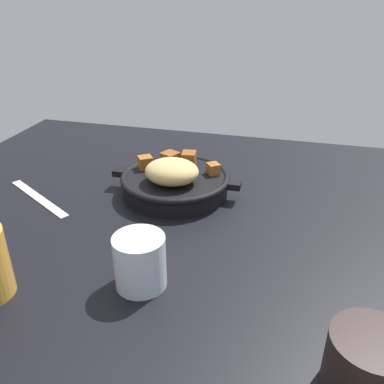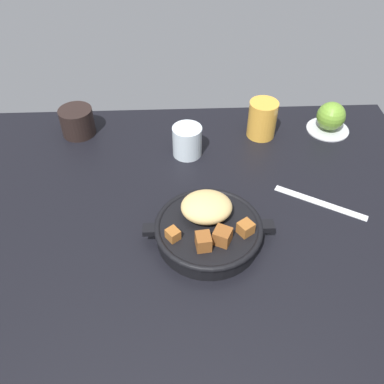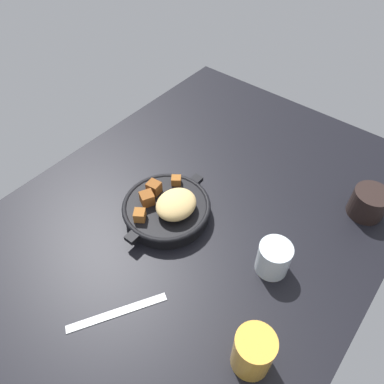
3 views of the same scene
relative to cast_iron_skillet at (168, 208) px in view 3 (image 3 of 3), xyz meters
The scene contains 6 objects.
ground_plane 8.41cm from the cast_iron_skillet, 135.87° to the left, with size 111.30×81.34×2.40cm, color black.
cast_iron_skillet is the anchor object (origin of this frame).
butter_knife 25.73cm from the cast_iron_skillet, 18.91° to the left, with size 19.63×1.60×0.36cm, color silver.
coffee_mug_dark 46.76cm from the cast_iron_skillet, 130.21° to the left, with size 8.25×8.25×6.85cm, color black.
water_glass_short 26.42cm from the cast_iron_skillet, 96.82° to the left, with size 6.90×6.90×7.35cm, color silver.
juice_glass_amber 36.59cm from the cast_iron_skillet, 64.83° to the left, with size 7.03×7.03×9.26cm, color gold.
Camera 3 is at (43.94, 33.43, 68.23)cm, focal length 34.30 mm.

